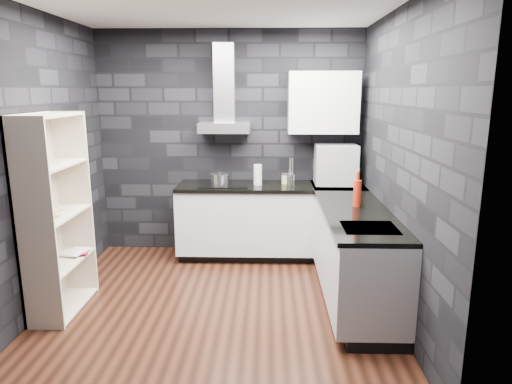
{
  "coord_description": "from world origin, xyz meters",
  "views": [
    {
      "loc": [
        0.47,
        -3.98,
        1.99
      ],
      "look_at": [
        0.35,
        0.45,
        1.0
      ],
      "focal_mm": 32.0,
      "sensor_mm": 36.0,
      "label": 1
    }
  ],
  "objects_px": {
    "red_bottle": "(357,193)",
    "bookshelf": "(56,215)",
    "glass_vase": "(258,175)",
    "appliance_garage": "(336,165)",
    "fruit_bowl": "(51,214)",
    "pot": "(220,180)",
    "utensil_crock": "(291,180)",
    "storage_jar": "(285,179)"
  },
  "relations": [
    {
      "from": "pot",
      "to": "storage_jar",
      "type": "distance_m",
      "value": 0.79
    },
    {
      "from": "utensil_crock",
      "to": "fruit_bowl",
      "type": "relative_size",
      "value": 0.6
    },
    {
      "from": "red_bottle",
      "to": "fruit_bowl",
      "type": "xyz_separation_m",
      "value": [
        -2.74,
        -0.49,
        -0.09
      ]
    },
    {
      "from": "storage_jar",
      "to": "appliance_garage",
      "type": "distance_m",
      "value": 0.62
    },
    {
      "from": "red_bottle",
      "to": "bookshelf",
      "type": "distance_m",
      "value": 2.77
    },
    {
      "from": "storage_jar",
      "to": "utensil_crock",
      "type": "relative_size",
      "value": 0.87
    },
    {
      "from": "glass_vase",
      "to": "utensil_crock",
      "type": "relative_size",
      "value": 1.94
    },
    {
      "from": "bookshelf",
      "to": "fruit_bowl",
      "type": "height_order",
      "value": "bookshelf"
    },
    {
      "from": "red_bottle",
      "to": "fruit_bowl",
      "type": "distance_m",
      "value": 2.79
    },
    {
      "from": "pot",
      "to": "red_bottle",
      "type": "xyz_separation_m",
      "value": [
        1.42,
        -0.9,
        0.05
      ]
    },
    {
      "from": "appliance_garage",
      "to": "fruit_bowl",
      "type": "distance_m",
      "value": 3.12
    },
    {
      "from": "utensil_crock",
      "to": "bookshelf",
      "type": "xyz_separation_m",
      "value": [
        -2.15,
        -1.41,
        -0.06
      ]
    },
    {
      "from": "utensil_crock",
      "to": "fruit_bowl",
      "type": "height_order",
      "value": "utensil_crock"
    },
    {
      "from": "pot",
      "to": "appliance_garage",
      "type": "bearing_deg",
      "value": 7.46
    },
    {
      "from": "utensil_crock",
      "to": "appliance_garage",
      "type": "height_order",
      "value": "appliance_garage"
    },
    {
      "from": "red_bottle",
      "to": "bookshelf",
      "type": "bearing_deg",
      "value": -171.76
    },
    {
      "from": "utensil_crock",
      "to": "fruit_bowl",
      "type": "distance_m",
      "value": 2.63
    },
    {
      "from": "glass_vase",
      "to": "storage_jar",
      "type": "relative_size",
      "value": 2.23
    },
    {
      "from": "glass_vase",
      "to": "appliance_garage",
      "type": "bearing_deg",
      "value": 4.98
    },
    {
      "from": "utensil_crock",
      "to": "fruit_bowl",
      "type": "bearing_deg",
      "value": -145.12
    },
    {
      "from": "appliance_garage",
      "to": "red_bottle",
      "type": "xyz_separation_m",
      "value": [
        0.06,
        -1.08,
        -0.1
      ]
    },
    {
      "from": "storage_jar",
      "to": "pot",
      "type": "bearing_deg",
      "value": -167.86
    },
    {
      "from": "bookshelf",
      "to": "pot",
      "type": "bearing_deg",
      "value": 55.39
    },
    {
      "from": "storage_jar",
      "to": "fruit_bowl",
      "type": "xyz_separation_m",
      "value": [
        -2.09,
        -1.56,
        -0.02
      ]
    },
    {
      "from": "utensil_crock",
      "to": "bookshelf",
      "type": "distance_m",
      "value": 2.57
    },
    {
      "from": "appliance_garage",
      "to": "red_bottle",
      "type": "distance_m",
      "value": 1.09
    },
    {
      "from": "glass_vase",
      "to": "fruit_bowl",
      "type": "bearing_deg",
      "value": -139.79
    },
    {
      "from": "storage_jar",
      "to": "fruit_bowl",
      "type": "relative_size",
      "value": 0.53
    },
    {
      "from": "glass_vase",
      "to": "appliance_garage",
      "type": "distance_m",
      "value": 0.93
    },
    {
      "from": "utensil_crock",
      "to": "appliance_garage",
      "type": "distance_m",
      "value": 0.56
    },
    {
      "from": "pot",
      "to": "appliance_garage",
      "type": "height_order",
      "value": "appliance_garage"
    },
    {
      "from": "bookshelf",
      "to": "fruit_bowl",
      "type": "xyz_separation_m",
      "value": [
        0.0,
        -0.1,
        0.04
      ]
    },
    {
      "from": "pot",
      "to": "utensil_crock",
      "type": "height_order",
      "value": "pot"
    },
    {
      "from": "fruit_bowl",
      "to": "utensil_crock",
      "type": "bearing_deg",
      "value": 34.88
    },
    {
      "from": "pot",
      "to": "fruit_bowl",
      "type": "height_order",
      "value": "pot"
    },
    {
      "from": "fruit_bowl",
      "to": "storage_jar",
      "type": "bearing_deg",
      "value": 36.71
    },
    {
      "from": "storage_jar",
      "to": "red_bottle",
      "type": "xyz_separation_m",
      "value": [
        0.65,
        -1.07,
        0.07
      ]
    },
    {
      "from": "utensil_crock",
      "to": "red_bottle",
      "type": "relative_size",
      "value": 0.49
    },
    {
      "from": "glass_vase",
      "to": "bookshelf",
      "type": "distance_m",
      "value": 2.26
    },
    {
      "from": "pot",
      "to": "appliance_garage",
      "type": "relative_size",
      "value": 0.42
    },
    {
      "from": "fruit_bowl",
      "to": "bookshelf",
      "type": "bearing_deg",
      "value": 90.0
    },
    {
      "from": "glass_vase",
      "to": "fruit_bowl",
      "type": "relative_size",
      "value": 1.17
    }
  ]
}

